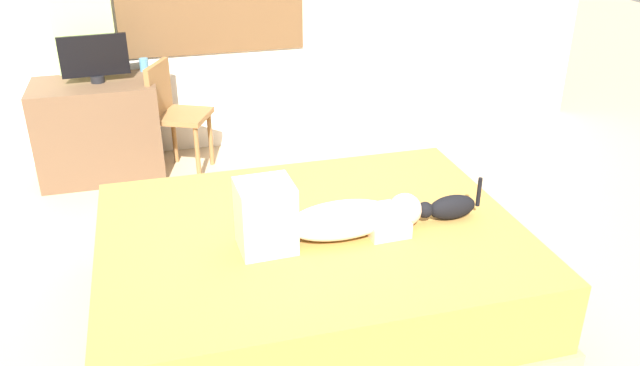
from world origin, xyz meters
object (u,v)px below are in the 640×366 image
tv_monitor (94,58)px  person_lying (323,218)px  cat (449,207)px  desk (99,130)px  cup (144,65)px  chair_by_desk (173,109)px  bed (312,272)px

tv_monitor → person_lying: bearing=-63.6°
cat → desk: size_ratio=0.40×
cup → tv_monitor: bearing=-147.6°
chair_by_desk → cat: bearing=-59.3°
tv_monitor → cup: (0.34, 0.22, -0.13)m
bed → person_lying: bearing=-73.4°
chair_by_desk → bed: bearing=-74.8°
person_lying → desk: size_ratio=1.04×
cup → chair_by_desk: 0.44m
bed → tv_monitor: (-1.07, 2.12, 0.67)m
desk → chair_by_desk: chair_by_desk is taller
tv_monitor → bed: bearing=-63.2°
bed → chair_by_desk: bearing=105.2°
bed → person_lying: size_ratio=2.31×
desk → chair_by_desk: 0.58m
tv_monitor → chair_by_desk: tv_monitor is taller
bed → chair_by_desk: chair_by_desk is taller
tv_monitor → cup: 0.42m
cat → tv_monitor: 2.86m
desk → cup: bearing=29.3°
cup → cat: bearing=-59.2°
desk → tv_monitor: tv_monitor is taller
bed → cup: 2.51m
cat → desk: 2.87m
cat → cup: cup is taller
cat → desk: bearing=129.6°
person_lying → cat: 0.68m
tv_monitor → chair_by_desk: (0.52, -0.07, -0.41)m
cat → chair_by_desk: chair_by_desk is taller
desk → cup: cup is taller
tv_monitor → desk: bearing=180.0°
cat → chair_by_desk: bearing=120.7°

